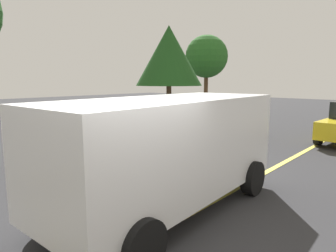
{
  "coord_description": "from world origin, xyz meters",
  "views": [
    {
      "loc": [
        -2.72,
        -3.26,
        2.54
      ],
      "look_at": [
        2.16,
        1.11,
        1.52
      ],
      "focal_mm": 31.65,
      "sensor_mm": 36.0,
      "label": 1
    }
  ],
  "objects_px": {
    "white_van": "(167,147)",
    "car_white_near_curb": "(222,121)",
    "tree_centre_verge": "(169,56)",
    "tree_right_verge": "(206,57)"
  },
  "relations": [
    {
      "from": "white_van",
      "to": "tree_centre_verge",
      "type": "distance_m",
      "value": 9.22
    },
    {
      "from": "white_van",
      "to": "car_white_near_curb",
      "type": "bearing_deg",
      "value": 23.25
    },
    {
      "from": "white_van",
      "to": "car_white_near_curb",
      "type": "distance_m",
      "value": 7.36
    },
    {
      "from": "tree_centre_verge",
      "to": "car_white_near_curb",
      "type": "bearing_deg",
      "value": -88.33
    },
    {
      "from": "car_white_near_curb",
      "to": "tree_right_verge",
      "type": "height_order",
      "value": "tree_right_verge"
    },
    {
      "from": "tree_right_verge",
      "to": "white_van",
      "type": "bearing_deg",
      "value": -148.2
    },
    {
      "from": "white_van",
      "to": "car_white_near_curb",
      "type": "height_order",
      "value": "white_van"
    },
    {
      "from": "tree_centre_verge",
      "to": "tree_right_verge",
      "type": "xyz_separation_m",
      "value": [
        5.54,
        1.66,
        0.35
      ]
    },
    {
      "from": "car_white_near_curb",
      "to": "tree_right_verge",
      "type": "relative_size",
      "value": 0.79
    },
    {
      "from": "car_white_near_curb",
      "to": "tree_right_verge",
      "type": "distance_m",
      "value": 7.86
    }
  ]
}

